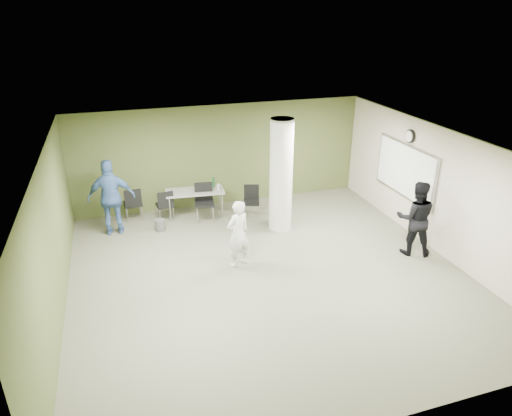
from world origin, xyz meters
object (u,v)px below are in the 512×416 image
object	(u,v)px
chair_back_left	(133,202)
man_black	(415,218)
folding_table	(196,192)
man_blue	(112,198)
woman_white	(238,234)

from	to	relation	value
chair_back_left	man_black	xyz separation A→B (m)	(5.89, -3.67, 0.34)
folding_table	man_black	world-z (taller)	man_black
man_blue	woman_white	bearing A→B (deg)	140.73
chair_back_left	woman_white	xyz separation A→B (m)	(1.99, -3.01, 0.23)
woman_white	chair_back_left	bearing A→B (deg)	-78.24
woman_white	man_black	distance (m)	3.95
chair_back_left	man_blue	distance (m)	0.90
chair_back_left	woman_white	bearing A→B (deg)	119.68
man_black	woman_white	bearing A→B (deg)	15.98
chair_back_left	woman_white	size ratio (longest dim) A/B	0.60
woman_white	folding_table	bearing A→B (deg)	-104.11
folding_table	woman_white	size ratio (longest dim) A/B	1.04
chair_back_left	man_blue	bearing A→B (deg)	47.37
folding_table	man_black	xyz separation A→B (m)	(4.27, -3.47, 0.20)
folding_table	chair_back_left	world-z (taller)	folding_table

